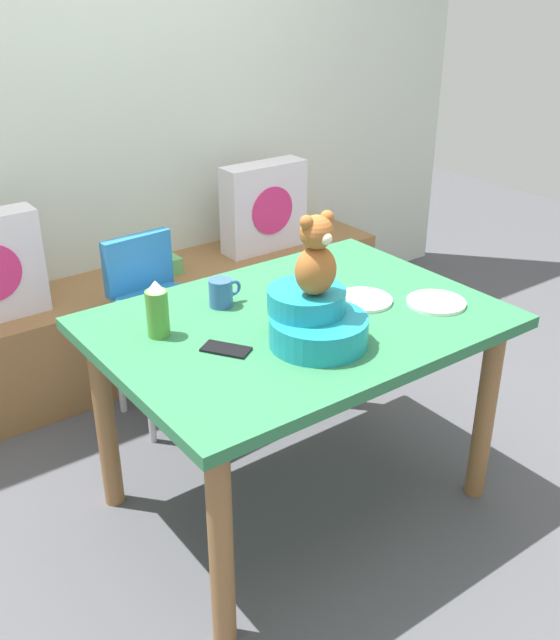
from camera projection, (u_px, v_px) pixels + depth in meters
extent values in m
plane|color=#4C4C51|center=(296.00, 496.00, 2.71)|extent=(8.00, 8.00, 0.00)
cube|color=silver|center=(93.00, 84.00, 3.21)|extent=(4.40, 0.10, 2.60)
cube|color=olive|center=(142.00, 323.00, 3.49)|extent=(2.60, 0.44, 0.46)
cube|color=silver|center=(264.00, 207.00, 3.65)|extent=(0.44, 0.14, 0.44)
cylinder|color=#E02D72|center=(273.00, 211.00, 3.60)|extent=(0.24, 0.01, 0.24)
cube|color=#60B562|center=(157.00, 266.00, 3.42)|extent=(0.20, 0.14, 0.08)
cube|color=#2D7247|center=(298.00, 323.00, 2.39)|extent=(1.28, 0.93, 0.04)
cylinder|color=olive|center=(221.00, 546.00, 1.99)|extent=(0.07, 0.07, 0.70)
cylinder|color=olive|center=(485.00, 413.00, 2.58)|extent=(0.07, 0.07, 0.70)
cylinder|color=olive|center=(105.00, 421.00, 2.53)|extent=(0.07, 0.07, 0.70)
cylinder|color=olive|center=(345.00, 335.00, 3.12)|extent=(0.07, 0.07, 0.70)
cylinder|color=#2672B2|center=(159.00, 310.00, 2.97)|extent=(0.34, 0.34, 0.10)
cube|color=#2672B2|center=(138.00, 263.00, 3.00)|extent=(0.30, 0.07, 0.24)
cube|color=white|center=(182.00, 310.00, 2.82)|extent=(0.31, 0.22, 0.02)
cylinder|color=silver|center=(149.00, 394.00, 2.92)|extent=(0.03, 0.03, 0.46)
cylinder|color=silver|center=(209.00, 373.00, 3.07)|extent=(0.03, 0.03, 0.46)
cylinder|color=silver|center=(119.00, 366.00, 3.12)|extent=(0.03, 0.03, 0.46)
cylinder|color=silver|center=(176.00, 347.00, 3.27)|extent=(0.03, 0.03, 0.46)
cylinder|color=teal|center=(318.00, 331.00, 2.20)|extent=(0.30, 0.30, 0.09)
cylinder|color=teal|center=(307.00, 300.00, 2.20)|extent=(0.24, 0.24, 0.07)
ellipsoid|color=#A45E2A|center=(316.00, 270.00, 2.13)|extent=(0.13, 0.11, 0.15)
sphere|color=#A45E2A|center=(317.00, 232.00, 2.07)|extent=(0.10, 0.10, 0.10)
sphere|color=beige|center=(326.00, 239.00, 2.05)|extent=(0.04, 0.04, 0.04)
sphere|color=#A45E2A|center=(306.00, 222.00, 2.04)|extent=(0.04, 0.04, 0.04)
sphere|color=#A45E2A|center=(327.00, 217.00, 2.08)|extent=(0.04, 0.04, 0.04)
cylinder|color=#4C8C33|center=(158.00, 314.00, 2.23)|extent=(0.07, 0.07, 0.15)
cone|color=white|center=(155.00, 286.00, 2.19)|extent=(0.06, 0.06, 0.03)
cylinder|color=#335999|center=(221.00, 293.00, 2.44)|extent=(0.08, 0.08, 0.09)
torus|color=#335999|center=(234.00, 288.00, 2.47)|extent=(0.06, 0.01, 0.06)
cylinder|color=white|center=(436.00, 302.00, 2.47)|extent=(0.20, 0.20, 0.01)
cylinder|color=white|center=(363.00, 300.00, 2.49)|extent=(0.20, 0.20, 0.01)
cube|color=black|center=(226.00, 349.00, 2.18)|extent=(0.14, 0.16, 0.01)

